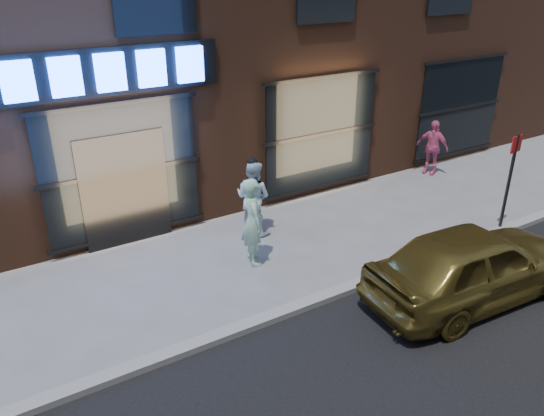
% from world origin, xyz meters
% --- Properties ---
extents(ground, '(90.00, 90.00, 0.00)m').
position_xyz_m(ground, '(0.00, 0.00, 0.00)').
color(ground, slate).
rests_on(ground, ground).
extents(curb, '(60.00, 0.25, 0.12)m').
position_xyz_m(curb, '(0.00, 0.00, 0.06)').
color(curb, gray).
rests_on(curb, ground).
extents(man_bowtie, '(0.56, 0.73, 1.79)m').
position_xyz_m(man_bowtie, '(1.83, 1.82, 0.90)').
color(man_bowtie, '#9FD1AF').
rests_on(man_bowtie, ground).
extents(man_cap, '(0.95, 1.02, 1.67)m').
position_xyz_m(man_cap, '(2.47, 2.94, 0.84)').
color(man_cap, silver).
rests_on(man_cap, ground).
extents(passerby, '(0.68, 0.98, 1.54)m').
position_xyz_m(passerby, '(8.53, 3.49, 0.77)').
color(passerby, '#DC5A8E').
rests_on(passerby, ground).
extents(gold_sedan, '(4.19, 1.92, 1.39)m').
position_xyz_m(gold_sedan, '(4.49, -1.28, 0.70)').
color(gold_sedan, olive).
rests_on(gold_sedan, ground).
extents(sign_post, '(0.36, 0.07, 2.23)m').
position_xyz_m(sign_post, '(7.17, 0.10, 1.35)').
color(sign_post, '#262628').
rests_on(sign_post, ground).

